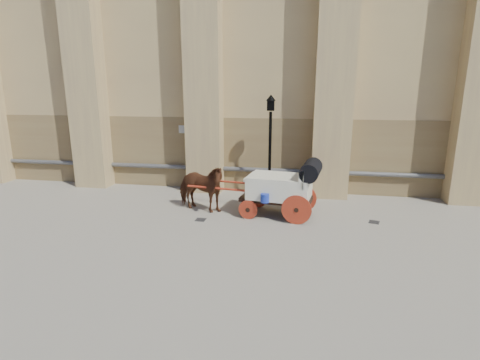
# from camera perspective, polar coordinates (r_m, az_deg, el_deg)

# --- Properties ---
(ground) EXTENTS (90.00, 90.00, 0.00)m
(ground) POSITION_cam_1_polar(r_m,az_deg,el_deg) (12.22, -4.93, -6.32)
(ground) COLOR gray
(ground) RESTS_ON ground
(horse) EXTENTS (2.18, 1.48, 1.69)m
(horse) POSITION_cam_1_polar(r_m,az_deg,el_deg) (13.00, -6.09, -1.16)
(horse) COLOR brown
(horse) RESTS_ON ground
(carriage) EXTENTS (4.55, 1.79, 1.94)m
(carriage) POSITION_cam_1_polar(r_m,az_deg,el_deg) (12.47, 6.73, -0.89)
(carriage) COLOR black
(carriage) RESTS_ON ground
(street_lamp) EXTENTS (0.37, 0.37, 3.95)m
(street_lamp) POSITION_cam_1_polar(r_m,az_deg,el_deg) (14.25, 4.60, 5.45)
(street_lamp) COLOR black
(street_lamp) RESTS_ON ground
(drain_grate_near) EXTENTS (0.33, 0.33, 0.01)m
(drain_grate_near) POSITION_cam_1_polar(r_m,az_deg,el_deg) (12.38, -6.04, -6.04)
(drain_grate_near) COLOR black
(drain_grate_near) RESTS_ON ground
(drain_grate_far) EXTENTS (0.40, 0.40, 0.01)m
(drain_grate_far) POSITION_cam_1_polar(r_m,az_deg,el_deg) (12.86, 19.76, -6.05)
(drain_grate_far) COLOR black
(drain_grate_far) RESTS_ON ground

